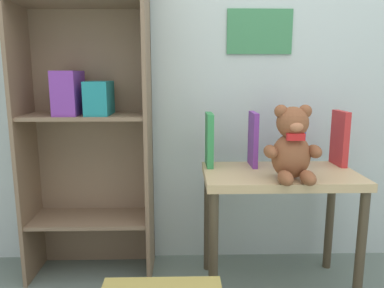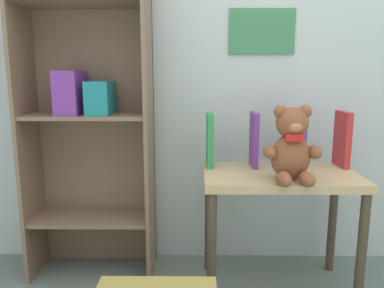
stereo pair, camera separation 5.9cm
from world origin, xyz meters
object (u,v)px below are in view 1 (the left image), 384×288
teddy_bear (292,146)px  book_standing_green (209,140)px  bookshelf_side (86,95)px  book_standing_red (340,138)px  book_standing_purple (253,139)px  book_standing_blue (296,141)px  display_table (279,191)px

teddy_bear → book_standing_green: bearing=143.4°
bookshelf_side → book_standing_red: bearing=-3.1°
book_standing_green → teddy_bear: bearing=-37.7°
teddy_bear → book_standing_purple: teddy_bear is taller
bookshelf_side → book_standing_blue: size_ratio=6.74×
display_table → book_standing_purple: 0.27m
book_standing_purple → book_standing_red: size_ratio=0.98×
book_standing_purple → teddy_bear: bearing=-64.5°
book_standing_blue → book_standing_red: (0.21, 0.00, 0.01)m
bookshelf_side → book_standing_purple: bearing=-4.9°
bookshelf_side → book_standing_red: 1.21m
display_table → book_standing_purple: bearing=130.7°
bookshelf_side → teddy_bear: size_ratio=5.13×
display_table → book_standing_green: (-0.31, 0.12, 0.21)m
book_standing_green → book_standing_red: bearing=-1.1°
bookshelf_side → book_standing_green: bearing=-6.4°
bookshelf_side → book_standing_red: bookshelf_side is taller
book_standing_red → teddy_bear: bearing=-143.6°
teddy_bear → book_standing_green: 0.40m
display_table → book_standing_blue: bearing=49.4°
display_table → book_standing_purple: size_ratio=2.67×
teddy_bear → book_standing_green: (-0.32, 0.24, -0.02)m
display_table → book_standing_blue: (0.10, 0.12, 0.21)m
teddy_bear → book_standing_blue: bearing=69.0°
book_standing_green → book_standing_red: 0.62m
book_standing_green → book_standing_red: (0.62, 0.00, 0.00)m
bookshelf_side → teddy_bear: (0.90, -0.30, -0.19)m
teddy_bear → book_standing_purple: bearing=116.0°
book_standing_green → book_standing_purple: bearing=-1.6°
display_table → book_standing_blue: size_ratio=2.89×
display_table → book_standing_red: bearing=21.5°
book_standing_blue → display_table: bearing=-132.2°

